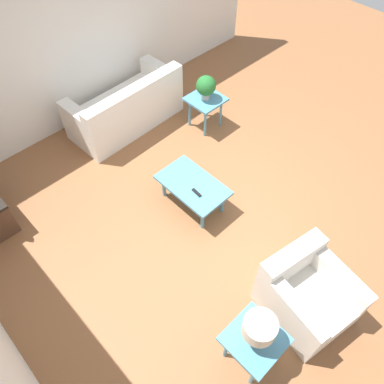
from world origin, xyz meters
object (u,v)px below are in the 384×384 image
(sofa, at_px, (127,109))
(side_table_plant, at_px, (205,103))
(armchair, at_px, (305,294))
(side_table_lamp, at_px, (254,341))
(potted_plant, at_px, (206,86))
(coffee_table, at_px, (193,186))
(table_lamp, at_px, (259,329))

(sofa, distance_m, side_table_plant, 1.29)
(armchair, relative_size, side_table_lamp, 1.88)
(potted_plant, bearing_deg, sofa, 45.27)
(sofa, bearing_deg, armchair, 79.93)
(side_table_lamp, relative_size, potted_plant, 1.40)
(armchair, bearing_deg, coffee_table, 95.60)
(armchair, bearing_deg, side_table_plant, 74.29)
(coffee_table, relative_size, side_table_plant, 1.75)
(side_table_plant, height_order, side_table_lamp, same)
(sofa, bearing_deg, side_table_plant, 133.28)
(sofa, relative_size, side_table_plant, 3.43)
(side_table_lamp, bearing_deg, armchair, -93.27)
(armchair, xyz_separation_m, potted_plant, (3.00, -1.46, 0.45))
(side_table_plant, xyz_separation_m, side_table_lamp, (-2.96, 2.31, 0.00))
(table_lamp, bearing_deg, side_table_plant, -38.01)
(side_table_plant, bearing_deg, armchair, 154.02)
(table_lamp, bearing_deg, sofa, -19.95)
(sofa, xyz_separation_m, coffee_table, (-1.96, 0.39, 0.03))
(sofa, relative_size, table_lamp, 4.68)
(armchair, height_order, coffee_table, armchair)
(sofa, relative_size, potted_plant, 4.81)
(potted_plant, bearing_deg, table_lamp, 141.99)
(coffee_table, xyz_separation_m, table_lamp, (-1.90, 1.01, 0.47))
(sofa, xyz_separation_m, side_table_lamp, (-3.86, 1.40, 0.14))
(side_table_plant, bearing_deg, sofa, 45.27)
(side_table_plant, bearing_deg, table_lamp, 141.99)
(armchair, height_order, table_lamp, table_lamp)
(armchair, distance_m, table_lamp, 0.98)
(side_table_plant, relative_size, table_lamp, 1.36)
(armchair, relative_size, side_table_plant, 1.88)
(side_table_lamp, bearing_deg, side_table_plant, -38.01)
(sofa, xyz_separation_m, potted_plant, (-0.90, -0.91, 0.44))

